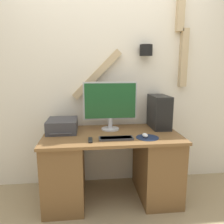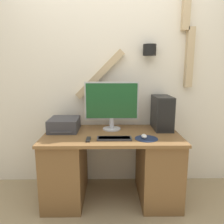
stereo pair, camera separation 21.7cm
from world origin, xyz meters
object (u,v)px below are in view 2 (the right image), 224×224
printer (64,124)px  keyboard (114,138)px  mouse (144,136)px  remote_control (88,139)px  computer_tower (162,113)px  monitor (112,103)px

printer → keyboard: bearing=-29.8°
keyboard → printer: 0.64m
mouse → remote_control: mouse is taller
keyboard → mouse: 0.30m
remote_control → keyboard: bearing=5.5°
keyboard → mouse: mouse is taller
mouse → computer_tower: 0.46m
mouse → monitor: bearing=133.3°
monitor → keyboard: 0.46m
keyboard → remote_control: bearing=-174.5°
keyboard → computer_tower: 0.69m
mouse → computer_tower: (0.26, 0.35, 0.17)m
keyboard → monitor: bearing=93.2°
printer → remote_control: 0.46m
monitor → computer_tower: size_ratio=1.58×
keyboard → printer: bearing=150.2°
monitor → printer: monitor is taller
keyboard → remote_control: (-0.25, -0.02, -0.00)m
monitor → remote_control: 0.54m
remote_control → printer: bearing=131.2°
computer_tower → remote_control: size_ratio=2.73×
monitor → mouse: 0.54m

